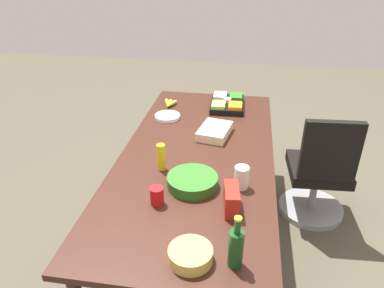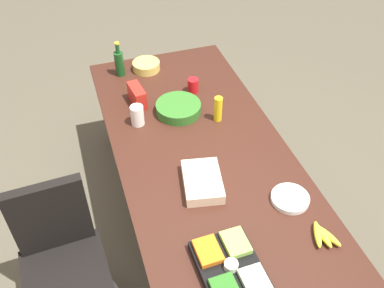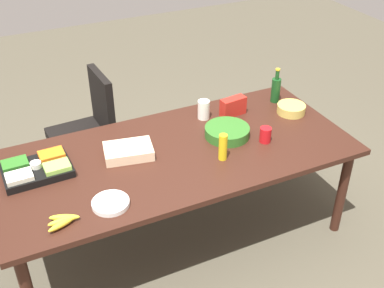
% 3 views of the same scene
% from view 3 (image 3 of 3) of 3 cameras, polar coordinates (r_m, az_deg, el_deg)
% --- Properties ---
extents(ground_plane, '(10.00, 10.00, 0.00)m').
position_cam_3_polar(ground_plane, '(3.75, -1.64, -10.68)').
color(ground_plane, '#4F493A').
extents(conference_table, '(2.43, 1.10, 0.77)m').
position_cam_3_polar(conference_table, '(3.30, -1.83, -1.86)').
color(conference_table, '#371B13').
rests_on(conference_table, ground).
extents(office_chair, '(0.56, 0.56, 0.99)m').
position_cam_3_polar(office_chair, '(4.16, -12.26, 0.16)').
color(office_chair, gray).
rests_on(office_chair, ground).
extents(mayo_jar, '(0.10, 0.10, 0.15)m').
position_cam_3_polar(mayo_jar, '(3.62, 1.40, 4.11)').
color(mayo_jar, white).
rests_on(mayo_jar, conference_table).
extents(mustard_bottle, '(0.07, 0.07, 0.19)m').
position_cam_3_polar(mustard_bottle, '(3.15, 3.69, -0.37)').
color(mustard_bottle, yellow).
rests_on(mustard_bottle, conference_table).
extents(sheet_cake, '(0.36, 0.28, 0.07)m').
position_cam_3_polar(sheet_cake, '(3.24, -7.56, -0.86)').
color(sheet_cake, beige).
rests_on(sheet_cake, conference_table).
extents(red_solo_cup, '(0.08, 0.08, 0.11)m').
position_cam_3_polar(red_solo_cup, '(3.38, 8.71, 1.09)').
color(red_solo_cup, red).
rests_on(red_solo_cup, conference_table).
extents(wine_bottle, '(0.08, 0.08, 0.28)m').
position_cam_3_polar(wine_bottle, '(3.90, 9.93, 6.45)').
color(wine_bottle, '#16451B').
rests_on(wine_bottle, conference_table).
extents(banana_bunch, '(0.20, 0.14, 0.04)m').
position_cam_3_polar(banana_bunch, '(2.78, -15.07, -8.79)').
color(banana_bunch, yellow).
rests_on(banana_bunch, conference_table).
extents(veggie_tray, '(0.43, 0.31, 0.09)m').
position_cam_3_polar(veggie_tray, '(3.20, -17.97, -2.83)').
color(veggie_tray, black).
rests_on(veggie_tray, conference_table).
extents(salad_bowl, '(0.37, 0.37, 0.07)m').
position_cam_3_polar(salad_bowl, '(3.42, 4.20, 1.46)').
color(salad_bowl, '#2D6622').
rests_on(salad_bowl, conference_table).
extents(chip_bowl, '(0.23, 0.23, 0.07)m').
position_cam_3_polar(chip_bowl, '(3.79, 11.70, 4.12)').
color(chip_bowl, '#CFB653').
rests_on(chip_bowl, conference_table).
extents(paper_plate_stack, '(0.27, 0.27, 0.03)m').
position_cam_3_polar(paper_plate_stack, '(2.85, -9.64, -6.95)').
color(paper_plate_stack, white).
rests_on(paper_plate_stack, conference_table).
extents(chip_bag_red, '(0.21, 0.10, 0.14)m').
position_cam_3_polar(chip_bag_red, '(3.68, 4.90, 4.46)').
color(chip_bag_red, red).
rests_on(chip_bag_red, conference_table).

